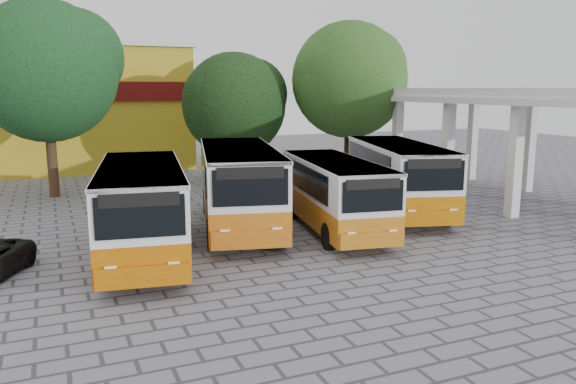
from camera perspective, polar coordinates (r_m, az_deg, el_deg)
name	(u,v)px	position (r m, az deg, el deg)	size (l,w,h in m)	color
ground	(376,248)	(19.52, 8.90, -5.65)	(90.00, 90.00, 0.00)	slate
terminal_shelter	(527,99)	(28.57, 23.12, 8.71)	(6.80, 15.80, 5.40)	silver
shophouse_block	(31,107)	(41.86, -24.68, 7.86)	(20.40, 10.40, 8.30)	#B29218
bus_far_left	(142,204)	(18.55, -14.63, -1.24)	(3.76, 8.58, 2.98)	#AD5500
bus_centre_left	(239,182)	(21.64, -5.00, 1.00)	(4.63, 9.24, 3.16)	#B85C0E
bus_centre_right	(335,190)	(21.33, 4.81, 0.17)	(3.53, 7.88, 2.73)	#B4640E
bus_far_right	(398,173)	(24.88, 11.13, 1.90)	(4.84, 8.92, 3.03)	#B26000
tree_left	(47,66)	(30.21, -23.29, 11.66)	(7.25, 6.91, 9.67)	#4B301E
tree_middle	(235,101)	(32.86, -5.37, 9.18)	(6.28, 5.98, 7.45)	#422F1D
tree_right	(350,76)	(33.36, 6.36, 11.63)	(7.04, 6.70, 9.22)	black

